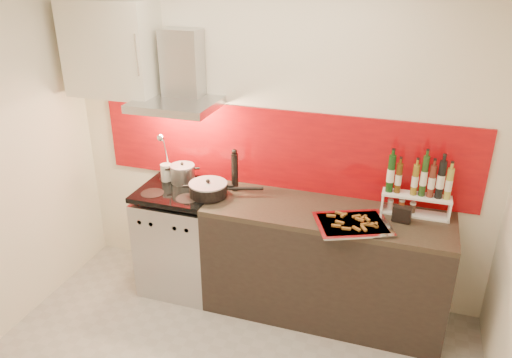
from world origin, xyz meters
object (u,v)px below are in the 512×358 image
(range_stove, at_px, (182,239))
(stock_pot, at_px, (183,173))
(baking_tray, at_px, (353,224))
(saute_pan, at_px, (209,189))
(counter, at_px, (324,263))
(pepper_mill, at_px, (235,171))

(range_stove, bearing_deg, stock_pot, 96.73)
(range_stove, relative_size, baking_tray, 1.50)
(stock_pot, relative_size, saute_pan, 0.36)
(counter, relative_size, pepper_mill, 5.18)
(counter, bearing_deg, saute_pan, -177.18)
(counter, xyz_separation_m, pepper_mill, (-0.77, 0.12, 0.62))
(saute_pan, bearing_deg, range_stove, 172.03)
(baking_tray, bearing_deg, range_stove, 173.58)
(range_stove, xyz_separation_m, counter, (1.20, 0.00, 0.01))
(stock_pot, bearing_deg, counter, -5.45)
(counter, height_order, pepper_mill, pepper_mill)
(counter, distance_m, saute_pan, 1.05)
(stock_pot, bearing_deg, baking_tray, -11.12)
(counter, height_order, stock_pot, stock_pot)
(stock_pot, relative_size, pepper_mill, 0.57)
(counter, xyz_separation_m, baking_tray, (0.20, -0.16, 0.47))
(saute_pan, distance_m, baking_tray, 1.12)
(counter, height_order, saute_pan, saute_pan)
(baking_tray, bearing_deg, stock_pot, 168.88)
(pepper_mill, distance_m, baking_tray, 1.02)
(stock_pot, relative_size, baking_tray, 0.33)
(baking_tray, bearing_deg, pepper_mill, 163.54)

